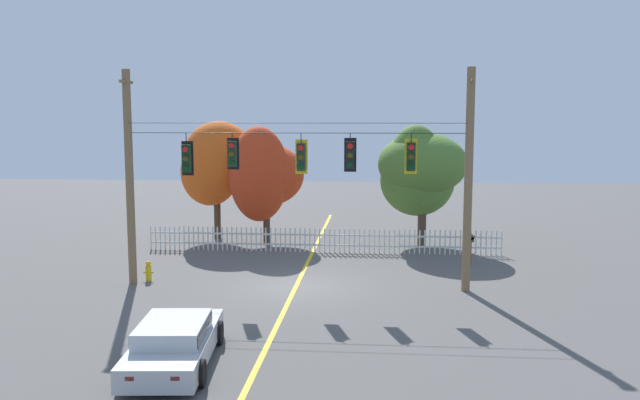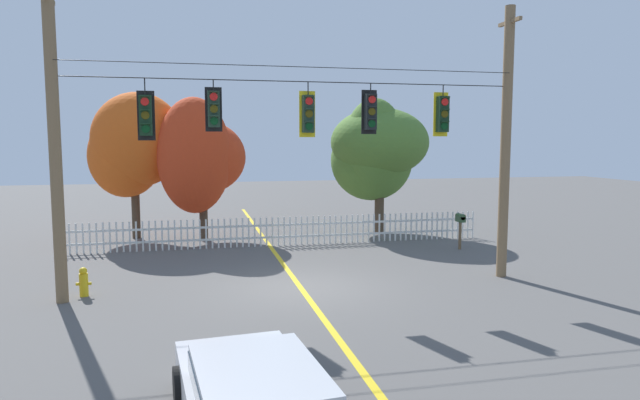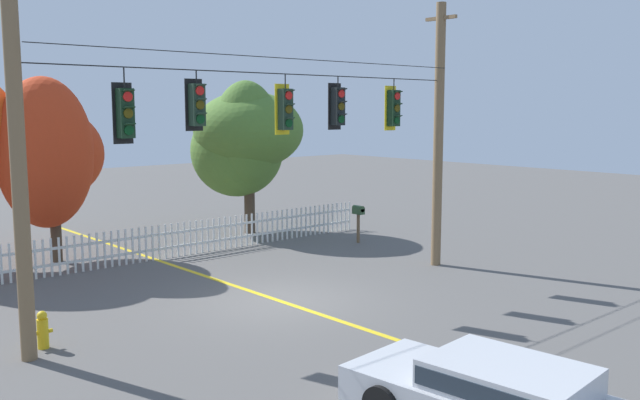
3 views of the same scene
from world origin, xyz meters
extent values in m
plane|color=#565451|center=(0.00, 0.00, 0.00)|extent=(80.00, 80.00, 0.00)
cube|color=gold|center=(0.00, 0.00, 0.00)|extent=(0.16, 36.00, 0.01)
cylinder|color=brown|center=(-6.08, 0.00, 3.92)|extent=(0.29, 0.29, 7.83)
cylinder|color=brown|center=(6.08, 0.00, 3.92)|extent=(0.29, 0.29, 7.83)
cube|color=brown|center=(-6.08, 0.00, 7.38)|extent=(0.10, 1.10, 0.10)
cube|color=brown|center=(6.08, 0.00, 7.38)|extent=(0.10, 1.10, 0.10)
cylinder|color=black|center=(0.00, 0.00, 5.58)|extent=(11.95, 0.02, 0.02)
cylinder|color=black|center=(0.00, -0.25, 5.93)|extent=(11.95, 0.02, 0.02)
cylinder|color=black|center=(-3.93, 0.00, 5.37)|extent=(0.03, 0.03, 0.42)
cube|color=black|center=(-3.93, 0.13, 4.65)|extent=(0.43, 0.02, 1.24)
cube|color=black|center=(-3.93, 0.00, 4.65)|extent=(0.30, 0.24, 1.00)
cylinder|color=red|center=(-3.93, -0.14, 4.99)|extent=(0.20, 0.03, 0.20)
cube|color=black|center=(-3.93, -0.18, 5.10)|extent=(0.22, 0.12, 0.06)
cylinder|color=#463B09|center=(-3.93, -0.14, 4.65)|extent=(0.20, 0.03, 0.20)
cube|color=black|center=(-3.93, -0.18, 4.77)|extent=(0.22, 0.12, 0.06)
cylinder|color=#073513|center=(-3.93, -0.14, 4.32)|extent=(0.20, 0.03, 0.20)
cube|color=black|center=(-3.93, -0.18, 4.43)|extent=(0.22, 0.12, 0.06)
cylinder|color=black|center=(-2.26, 0.00, 5.43)|extent=(0.03, 0.03, 0.29)
cube|color=black|center=(-2.26, 0.13, 4.83)|extent=(0.43, 0.02, 1.14)
cube|color=#1E3323|center=(-2.26, 0.00, 4.83)|extent=(0.30, 0.24, 0.92)
cylinder|color=red|center=(-2.26, -0.14, 5.13)|extent=(0.20, 0.03, 0.20)
cube|color=#1E3323|center=(-2.26, -0.18, 5.25)|extent=(0.22, 0.12, 0.06)
cylinder|color=#463B09|center=(-2.26, -0.14, 4.83)|extent=(0.20, 0.03, 0.20)
cube|color=#1E3323|center=(-2.26, -0.18, 4.94)|extent=(0.22, 0.12, 0.06)
cylinder|color=#073513|center=(-2.26, -0.14, 4.52)|extent=(0.20, 0.03, 0.20)
cube|color=#1E3323|center=(-2.26, -0.18, 4.64)|extent=(0.22, 0.12, 0.06)
cylinder|color=black|center=(0.21, 0.00, 5.40)|extent=(0.03, 0.03, 0.35)
cube|color=yellow|center=(0.21, 0.13, 4.73)|extent=(0.43, 0.02, 1.23)
cube|color=#1E3323|center=(0.21, 0.00, 4.73)|extent=(0.30, 0.24, 0.99)
cylinder|color=red|center=(0.21, -0.14, 5.06)|extent=(0.20, 0.03, 0.20)
cube|color=#1E3323|center=(0.21, -0.18, 5.18)|extent=(0.22, 0.12, 0.06)
cylinder|color=#463B09|center=(0.21, -0.14, 4.73)|extent=(0.20, 0.03, 0.20)
cube|color=#1E3323|center=(0.21, -0.18, 4.85)|extent=(0.22, 0.12, 0.06)
cylinder|color=#073513|center=(0.21, -0.14, 4.40)|extent=(0.20, 0.03, 0.20)
cube|color=#1E3323|center=(0.21, -0.18, 4.52)|extent=(0.22, 0.12, 0.06)
cylinder|color=black|center=(1.95, 0.00, 5.43)|extent=(0.03, 0.03, 0.29)
cube|color=black|center=(1.95, 0.13, 4.81)|extent=(0.43, 0.02, 1.20)
cube|color=black|center=(1.95, 0.00, 4.81)|extent=(0.30, 0.24, 0.97)
cylinder|color=red|center=(1.95, -0.14, 5.13)|extent=(0.20, 0.03, 0.20)
cube|color=black|center=(1.95, -0.18, 5.24)|extent=(0.22, 0.12, 0.06)
cylinder|color=#463B09|center=(1.95, -0.14, 4.81)|extent=(0.20, 0.03, 0.20)
cube|color=black|center=(1.95, -0.18, 4.92)|extent=(0.22, 0.12, 0.06)
cylinder|color=#073513|center=(1.95, -0.14, 4.48)|extent=(0.20, 0.03, 0.20)
cube|color=black|center=(1.95, -0.18, 4.60)|extent=(0.22, 0.12, 0.06)
cylinder|color=black|center=(4.08, 0.00, 5.42)|extent=(0.03, 0.03, 0.31)
cube|color=yellow|center=(4.08, 0.13, 4.76)|extent=(0.43, 0.02, 1.24)
cube|color=black|center=(4.08, 0.00, 4.76)|extent=(0.30, 0.24, 1.00)
cylinder|color=red|center=(4.08, -0.14, 5.10)|extent=(0.20, 0.03, 0.20)
cube|color=black|center=(4.08, -0.18, 5.21)|extent=(0.22, 0.12, 0.06)
cylinder|color=#463B09|center=(4.08, -0.14, 4.76)|extent=(0.20, 0.03, 0.20)
cube|color=black|center=(4.08, -0.18, 4.88)|extent=(0.22, 0.12, 0.06)
cylinder|color=#073513|center=(4.08, -0.14, 4.43)|extent=(0.20, 0.03, 0.20)
cube|color=black|center=(4.08, -0.18, 4.55)|extent=(0.22, 0.12, 0.06)
cube|color=silver|center=(-7.59, 6.29, 0.55)|extent=(0.06, 0.04, 1.11)
cube|color=silver|center=(-7.36, 6.29, 0.55)|extent=(0.06, 0.04, 1.11)
cube|color=silver|center=(-7.14, 6.29, 0.55)|extent=(0.06, 0.04, 1.11)
cube|color=silver|center=(-6.91, 6.29, 0.55)|extent=(0.06, 0.04, 1.11)
cube|color=silver|center=(-6.68, 6.29, 0.55)|extent=(0.06, 0.04, 1.11)
cube|color=silver|center=(-6.46, 6.29, 0.55)|extent=(0.06, 0.04, 1.11)
cube|color=silver|center=(-6.23, 6.29, 0.55)|extent=(0.06, 0.04, 1.11)
cube|color=silver|center=(-6.01, 6.29, 0.55)|extent=(0.06, 0.04, 1.11)
cube|color=silver|center=(-5.78, 6.29, 0.55)|extent=(0.06, 0.04, 1.11)
cube|color=silver|center=(-5.55, 6.29, 0.55)|extent=(0.06, 0.04, 1.11)
cube|color=silver|center=(-5.33, 6.29, 0.55)|extent=(0.06, 0.04, 1.11)
cube|color=silver|center=(-5.10, 6.29, 0.55)|extent=(0.06, 0.04, 1.11)
cube|color=silver|center=(-4.87, 6.29, 0.55)|extent=(0.06, 0.04, 1.11)
cube|color=silver|center=(-4.65, 6.29, 0.55)|extent=(0.06, 0.04, 1.11)
cube|color=silver|center=(-4.42, 6.29, 0.55)|extent=(0.06, 0.04, 1.11)
cube|color=silver|center=(-4.20, 6.29, 0.55)|extent=(0.06, 0.04, 1.11)
cube|color=silver|center=(-3.97, 6.29, 0.55)|extent=(0.06, 0.04, 1.11)
cube|color=silver|center=(-3.74, 6.29, 0.55)|extent=(0.06, 0.04, 1.11)
cube|color=silver|center=(-3.52, 6.29, 0.55)|extent=(0.06, 0.04, 1.11)
cube|color=silver|center=(-3.29, 6.29, 0.55)|extent=(0.06, 0.04, 1.11)
cube|color=silver|center=(-3.07, 6.29, 0.55)|extent=(0.06, 0.04, 1.11)
cube|color=silver|center=(-2.84, 6.29, 0.55)|extent=(0.06, 0.04, 1.11)
cube|color=silver|center=(-2.61, 6.29, 0.55)|extent=(0.06, 0.04, 1.11)
cube|color=silver|center=(-2.39, 6.29, 0.55)|extent=(0.06, 0.04, 1.11)
cube|color=silver|center=(-2.16, 6.29, 0.55)|extent=(0.06, 0.04, 1.11)
cube|color=silver|center=(-1.93, 6.29, 0.55)|extent=(0.06, 0.04, 1.11)
cube|color=silver|center=(-1.71, 6.29, 0.55)|extent=(0.06, 0.04, 1.11)
cube|color=silver|center=(-1.48, 6.29, 0.55)|extent=(0.06, 0.04, 1.11)
cube|color=silver|center=(-1.26, 6.29, 0.55)|extent=(0.06, 0.04, 1.11)
cube|color=silver|center=(-1.03, 6.29, 0.55)|extent=(0.06, 0.04, 1.11)
cube|color=silver|center=(-0.80, 6.29, 0.55)|extent=(0.06, 0.04, 1.11)
cube|color=silver|center=(-0.58, 6.29, 0.55)|extent=(0.06, 0.04, 1.11)
cube|color=silver|center=(-0.35, 6.29, 0.55)|extent=(0.06, 0.04, 1.11)
cube|color=silver|center=(-0.12, 6.29, 0.55)|extent=(0.06, 0.04, 1.11)
cube|color=silver|center=(0.10, 6.29, 0.55)|extent=(0.06, 0.04, 1.11)
cube|color=silver|center=(0.33, 6.29, 0.55)|extent=(0.06, 0.04, 1.11)
cube|color=silver|center=(0.55, 6.29, 0.55)|extent=(0.06, 0.04, 1.11)
cube|color=silver|center=(0.78, 6.29, 0.55)|extent=(0.06, 0.04, 1.11)
cube|color=silver|center=(1.01, 6.29, 0.55)|extent=(0.06, 0.04, 1.11)
cube|color=silver|center=(1.23, 6.29, 0.55)|extent=(0.06, 0.04, 1.11)
cube|color=silver|center=(1.46, 6.29, 0.55)|extent=(0.06, 0.04, 1.11)
cube|color=silver|center=(1.68, 6.29, 0.55)|extent=(0.06, 0.04, 1.11)
cube|color=silver|center=(1.91, 6.29, 0.55)|extent=(0.06, 0.04, 1.11)
cube|color=silver|center=(2.14, 6.29, 0.55)|extent=(0.06, 0.04, 1.11)
cube|color=silver|center=(2.36, 6.29, 0.55)|extent=(0.06, 0.04, 1.11)
cube|color=silver|center=(2.59, 6.29, 0.55)|extent=(0.06, 0.04, 1.11)
cube|color=silver|center=(2.82, 6.29, 0.55)|extent=(0.06, 0.04, 1.11)
cube|color=silver|center=(3.04, 6.29, 0.55)|extent=(0.06, 0.04, 1.11)
cube|color=silver|center=(3.27, 6.29, 0.55)|extent=(0.06, 0.04, 1.11)
cube|color=silver|center=(3.49, 6.29, 0.55)|extent=(0.06, 0.04, 1.11)
cube|color=silver|center=(3.72, 6.29, 0.55)|extent=(0.06, 0.04, 1.11)
cube|color=silver|center=(3.95, 6.29, 0.55)|extent=(0.06, 0.04, 1.11)
cube|color=silver|center=(4.17, 6.29, 0.55)|extent=(0.06, 0.04, 1.11)
cube|color=silver|center=(4.40, 6.29, 0.55)|extent=(0.06, 0.04, 1.11)
cube|color=silver|center=(4.62, 6.29, 0.55)|extent=(0.06, 0.04, 1.11)
cube|color=silver|center=(4.85, 6.29, 0.55)|extent=(0.06, 0.04, 1.11)
cube|color=silver|center=(5.08, 6.29, 0.55)|extent=(0.06, 0.04, 1.11)
cube|color=silver|center=(5.30, 6.29, 0.55)|extent=(0.06, 0.04, 1.11)
cube|color=silver|center=(5.53, 6.29, 0.55)|extent=(0.06, 0.04, 1.11)
cube|color=silver|center=(5.76, 6.29, 0.55)|extent=(0.06, 0.04, 1.11)
cube|color=silver|center=(5.98, 6.29, 0.55)|extent=(0.06, 0.04, 1.11)
cube|color=silver|center=(6.21, 6.29, 0.55)|extent=(0.06, 0.04, 1.11)
cube|color=silver|center=(6.43, 6.29, 0.55)|extent=(0.06, 0.04, 1.11)
cube|color=silver|center=(6.66, 6.29, 0.55)|extent=(0.06, 0.04, 1.11)
cube|color=silver|center=(6.89, 6.29, 0.55)|extent=(0.06, 0.04, 1.11)
cube|color=silver|center=(7.11, 6.29, 0.55)|extent=(0.06, 0.04, 1.11)
cube|color=silver|center=(7.34, 6.29, 0.55)|extent=(0.06, 0.04, 1.11)
cube|color=silver|center=(7.57, 6.29, 0.55)|extent=(0.06, 0.04, 1.11)
cube|color=silver|center=(7.79, 6.29, 0.55)|extent=(0.06, 0.04, 1.11)
cube|color=silver|center=(8.02, 6.29, 0.55)|extent=(0.06, 0.04, 1.11)
cube|color=silver|center=(8.24, 6.29, 0.55)|extent=(0.06, 0.04, 1.11)
cube|color=silver|center=(8.47, 6.29, 0.55)|extent=(0.06, 0.04, 1.11)
cube|color=silver|center=(0.44, 6.32, 0.33)|extent=(16.06, 0.03, 0.08)
cube|color=silver|center=(0.44, 6.32, 0.80)|extent=(16.06, 0.03, 0.08)
cylinder|color=#473828|center=(-5.14, 9.26, 1.26)|extent=(0.33, 0.33, 2.51)
ellipsoid|color=#DB5619|center=(-5.47, 9.24, 3.40)|extent=(2.93, 2.90, 3.38)
ellipsoid|color=#DB5619|center=(-4.93, 8.96, 4.06)|extent=(3.66, 3.11, 3.79)
cylinder|color=#473828|center=(-2.43, 8.17, 1.01)|extent=(0.33, 0.33, 2.02)
ellipsoid|color=red|center=(-2.74, 7.89, 3.43)|extent=(2.88, 2.56, 4.57)
ellipsoid|color=red|center=(-2.38, 8.67, 3.35)|extent=(3.42, 3.24, 3.00)
cylinder|color=#473828|center=(5.07, 8.30, 1.08)|extent=(0.41, 0.41, 2.16)
ellipsoid|color=#4C752D|center=(4.84, 8.75, 3.16)|extent=(3.58, 3.42, 3.52)
ellipsoid|color=#4C752D|center=(4.69, 7.92, 3.82)|extent=(2.63, 2.29, 3.95)
ellipsoid|color=#4C752D|center=(5.04, 8.25, 3.94)|extent=(4.22, 4.03, 2.95)
cube|color=#B7BABF|center=(-2.07, -7.73, 0.45)|extent=(2.20, 4.77, 0.55)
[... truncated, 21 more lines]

